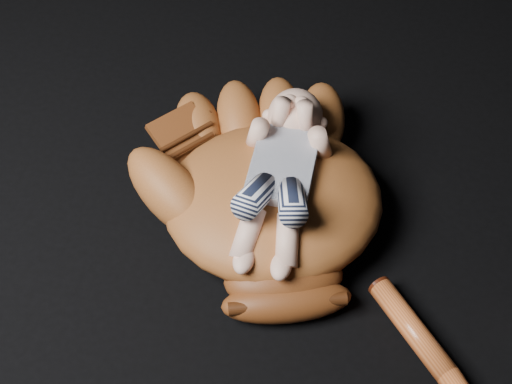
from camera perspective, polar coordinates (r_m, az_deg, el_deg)
baseball_glove at (r=1.35m, az=1.25°, el=-0.09°), size 0.60×0.65×0.17m
newborn_baby at (r=1.31m, az=1.73°, el=1.05°), size 0.19×0.38×0.15m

